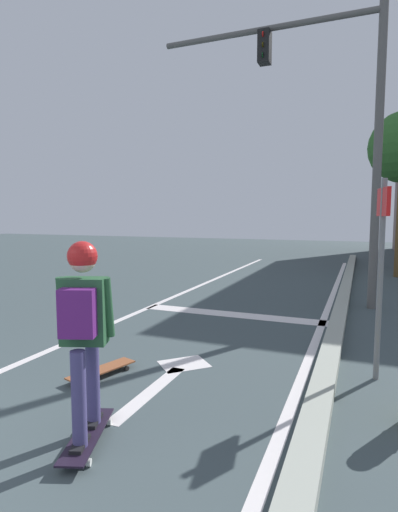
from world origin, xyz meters
name	(u,v)px	position (x,y,z in m)	size (l,w,h in m)	color
lane_line_center	(133,314)	(-0.56, 6.00, 0.00)	(0.12, 20.00, 0.01)	silver
lane_line_curbside	(318,334)	(2.72, 6.00, 0.00)	(0.12, 20.00, 0.01)	silver
stop_bar	(233,314)	(1.15, 6.69, 0.00)	(3.43, 0.40, 0.01)	silver
lane_arrow_stem	(150,392)	(1.33, 3.26, 0.00)	(0.16, 1.40, 0.01)	silver
lane_arrow_head	(184,364)	(1.33, 4.11, 0.00)	(0.56, 0.44, 0.01)	silver
curb_strip	(335,332)	(2.97, 6.00, 0.07)	(0.24, 24.00, 0.14)	#9DA396
skateboard	(88,435)	(1.32, 2.25, 0.07)	(0.48, 0.86, 0.08)	black
skater	(83,317)	(1.33, 2.23, 1.03)	(0.41, 0.58, 1.53)	#453F74
spare_skateboard	(102,370)	(0.61, 3.42, 0.07)	(0.44, 0.85, 0.08)	brown
traffic_signal_mast	(329,104)	(2.59, 8.19, 3.96)	(4.47, 0.34, 5.84)	#5D5B58
street_sign_post	(381,250)	(3.48, 4.50, 1.44)	(0.12, 0.44, 2.20)	slate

